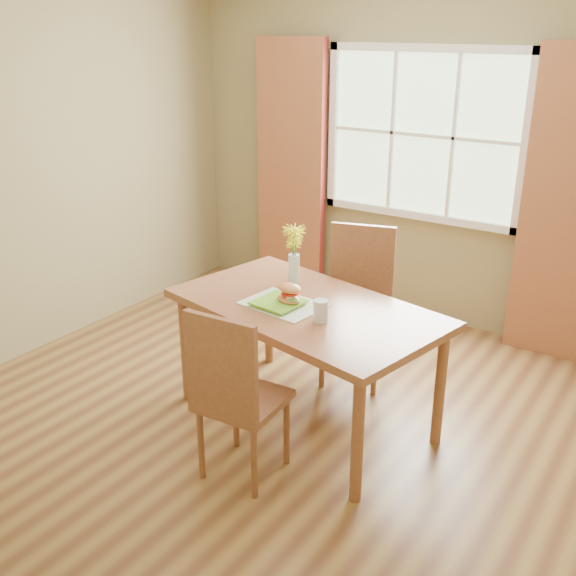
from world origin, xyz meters
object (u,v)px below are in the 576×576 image
(water_glass, at_px, (321,311))
(croissant_sandwich, at_px, (289,294))
(dining_table, at_px, (306,317))
(flower_vase, at_px, (294,247))
(chair_far, at_px, (358,296))
(chair_near, at_px, (234,391))

(water_glass, bearing_deg, croissant_sandwich, 162.36)
(dining_table, height_order, water_glass, water_glass)
(dining_table, relative_size, flower_vase, 4.69)
(chair_far, height_order, croissant_sandwich, chair_far)
(croissant_sandwich, bearing_deg, dining_table, 50.69)
(water_glass, distance_m, flower_vase, 0.65)
(chair_near, bearing_deg, chair_far, 87.18)
(dining_table, height_order, chair_far, chair_far)
(croissant_sandwich, height_order, water_glass, croissant_sandwich)
(chair_near, xyz_separation_m, chair_far, (-0.03, 1.41, 0.03))
(chair_far, xyz_separation_m, flower_vase, (-0.24, -0.43, 0.43))
(croissant_sandwich, relative_size, flower_vase, 0.48)
(chair_far, distance_m, water_glass, 0.92)
(dining_table, bearing_deg, flower_vase, 145.35)
(dining_table, bearing_deg, water_glass, -26.82)
(chair_far, height_order, flower_vase, flower_vase)
(croissant_sandwich, bearing_deg, chair_near, -73.05)
(chair_far, bearing_deg, chair_near, -105.30)
(dining_table, relative_size, croissant_sandwich, 9.87)
(water_glass, bearing_deg, chair_far, 104.01)
(dining_table, distance_m, water_glass, 0.28)
(dining_table, bearing_deg, croissant_sandwich, -127.32)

